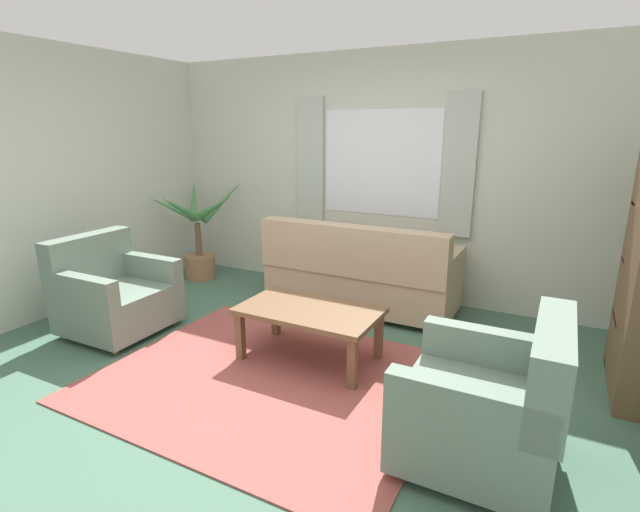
{
  "coord_description": "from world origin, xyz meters",
  "views": [
    {
      "loc": [
        1.81,
        -2.61,
        1.81
      ],
      "look_at": [
        0.06,
        0.7,
        0.79
      ],
      "focal_mm": 26.44,
      "sensor_mm": 36.0,
      "label": 1
    }
  ],
  "objects_px": {
    "couch": "(360,275)",
    "potted_plant": "(199,239)",
    "armchair_right": "(490,405)",
    "armchair_left": "(113,294)",
    "coffee_table": "(309,315)"
  },
  "relations": [
    {
      "from": "couch",
      "to": "armchair_left",
      "type": "xyz_separation_m",
      "value": [
        -1.77,
        -1.54,
        -0.01
      ]
    },
    {
      "from": "coffee_table",
      "to": "potted_plant",
      "type": "xyz_separation_m",
      "value": [
        -2.24,
        1.24,
        0.12
      ]
    },
    {
      "from": "couch",
      "to": "coffee_table",
      "type": "bearing_deg",
      "value": 94.01
    },
    {
      "from": "armchair_left",
      "to": "coffee_table",
      "type": "bearing_deg",
      "value": -80.63
    },
    {
      "from": "armchair_right",
      "to": "potted_plant",
      "type": "relative_size",
      "value": 0.7
    },
    {
      "from": "couch",
      "to": "potted_plant",
      "type": "distance_m",
      "value": 2.16
    },
    {
      "from": "couch",
      "to": "armchair_right",
      "type": "xyz_separation_m",
      "value": [
        1.54,
        -1.81,
        -0.01
      ]
    },
    {
      "from": "couch",
      "to": "armchair_right",
      "type": "bearing_deg",
      "value": 130.4
    },
    {
      "from": "coffee_table",
      "to": "potted_plant",
      "type": "height_order",
      "value": "potted_plant"
    },
    {
      "from": "armchair_right",
      "to": "potted_plant",
      "type": "height_order",
      "value": "potted_plant"
    },
    {
      "from": "armchair_right",
      "to": "potted_plant",
      "type": "xyz_separation_m",
      "value": [
        -3.69,
        1.85,
        0.14
      ]
    },
    {
      "from": "couch",
      "to": "armchair_left",
      "type": "height_order",
      "value": "couch"
    },
    {
      "from": "armchair_left",
      "to": "potted_plant",
      "type": "xyz_separation_m",
      "value": [
        -0.38,
        1.58,
        0.14
      ]
    },
    {
      "from": "armchair_right",
      "to": "coffee_table",
      "type": "relative_size",
      "value": 0.8
    },
    {
      "from": "armchair_left",
      "to": "coffee_table",
      "type": "xyz_separation_m",
      "value": [
        1.86,
        0.34,
        0.03
      ]
    }
  ]
}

